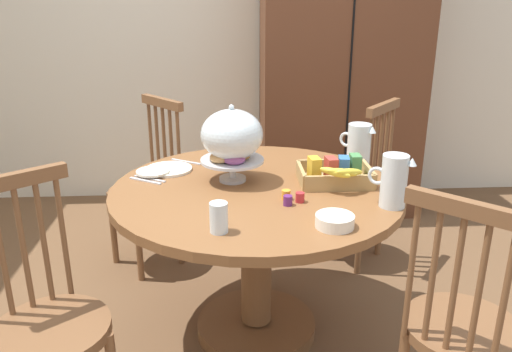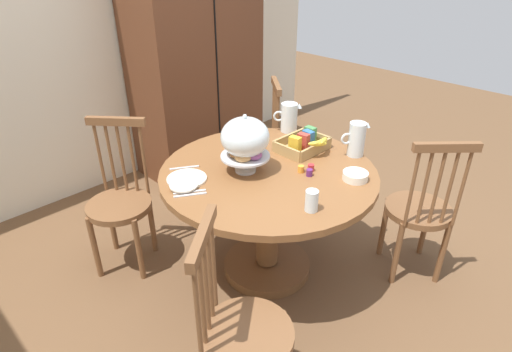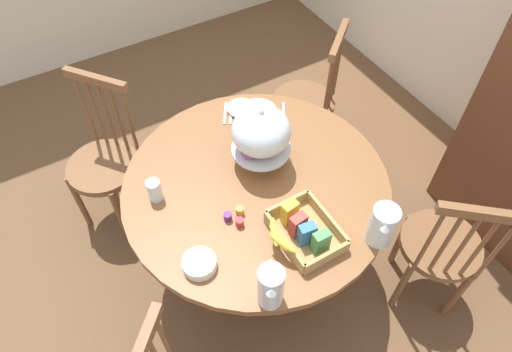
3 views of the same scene
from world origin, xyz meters
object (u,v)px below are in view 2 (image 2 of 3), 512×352
Objects in this scene: windsor_chair_far_side at (241,334)px; orange_juice_pitcher at (289,119)px; wooden_armoire at (196,61)px; milk_pitcher at (356,141)px; china_plate_large at (187,179)px; drinking_glass at (312,201)px; dining_table at (268,200)px; pastry_stand_with_dome at (245,140)px; cereal_basket at (305,144)px; cereal_bowl at (355,176)px; windsor_chair_by_cabinet at (258,147)px; china_plate_small at (184,185)px; windsor_chair_near_window at (420,212)px; windsor_chair_facing_door at (120,203)px.

windsor_chair_far_side is 4.95× the size of orange_juice_pitcher.
wooden_armoire reaches higher than milk_pitcher.
china_plate_large is 0.72m from drinking_glass.
pastry_stand_with_dome reaches higher than dining_table.
wooden_armoire is 6.20× the size of cereal_basket.
cereal_bowl is at bearing -146.32° from milk_pitcher.
windsor_chair_far_side is 1.28m from cereal_basket.
windsor_chair_by_cabinet reaches higher than milk_pitcher.
drinking_glass is (0.31, -0.61, 0.04)m from china_plate_small.
windsor_chair_near_window reaches higher than orange_juice_pitcher.
windsor_chair_facing_door is at bearing 127.49° from pastry_stand_with_dome.
cereal_bowl reaches higher than china_plate_large.
wooden_armoire is at bearing 32.11° from windsor_chair_facing_door.
orange_juice_pitcher is at bearing 29.80° from dining_table.
windsor_chair_by_cabinet is (-0.06, -0.82, -0.53)m from wooden_armoire.
milk_pitcher reaches higher than cereal_bowl.
windsor_chair_by_cabinet is 1.20m from windsor_chair_facing_door.
wooden_armoire is 0.98m from windsor_chair_by_cabinet.
pastry_stand_with_dome reaches higher than windsor_chair_facing_door.
dining_table is 0.54m from china_plate_small.
windsor_chair_near_window is 3.09× the size of cereal_basket.
cereal_bowl reaches higher than china_plate_small.
wooden_armoire is 2.01× the size of windsor_chair_near_window.
windsor_chair_near_window is 1.00× the size of windsor_chair_by_cabinet.
wooden_armoire is at bearing 49.68° from china_plate_large.
pastry_stand_with_dome is at bearing 84.03° from drinking_glass.
dining_table is 0.93m from windsor_chair_facing_door.
windsor_chair_by_cabinet is 0.55m from orange_juice_pitcher.
windsor_chair_facing_door is 3.09× the size of cereal_basket.
dining_table is 1.29× the size of windsor_chair_by_cabinet.
china_plate_small is (-0.98, 0.42, -0.08)m from milk_pitcher.
milk_pitcher is 0.31m from cereal_basket.
drinking_glass is (0.24, -0.68, 0.05)m from china_plate_large.
windsor_chair_facing_door is at bearing 110.52° from drinking_glass.
windsor_chair_by_cabinet is 1.00× the size of windsor_chair_facing_door.
pastry_stand_with_dome is at bearing -161.15° from orange_juice_pitcher.
cereal_bowl is (-0.36, -1.11, 0.31)m from windsor_chair_by_cabinet.
pastry_stand_with_dome is at bearing 139.59° from dining_table.
cereal_bowl is at bearing -102.32° from wooden_armoire.
pastry_stand_with_dome is at bearing -118.64° from wooden_armoire.
drinking_glass reaches higher than dining_table.
drinking_glass is (-0.05, -0.52, -0.14)m from pastry_stand_with_dome.
orange_juice_pitcher reaches higher than cereal_basket.
windsor_chair_by_cabinet is 1.84m from windsor_chair_far_side.
windsor_chair_by_cabinet is 0.80m from cereal_basket.
drinking_glass is (-0.15, -0.43, 0.26)m from dining_table.
wooden_armoire is at bearing 55.43° from windsor_chair_far_side.
windsor_chair_facing_door is 1.45m from cereal_bowl.
windsor_chair_near_window is at bearing -31.67° from cereal_bowl.
cereal_bowl is at bearing -44.98° from china_plate_large.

